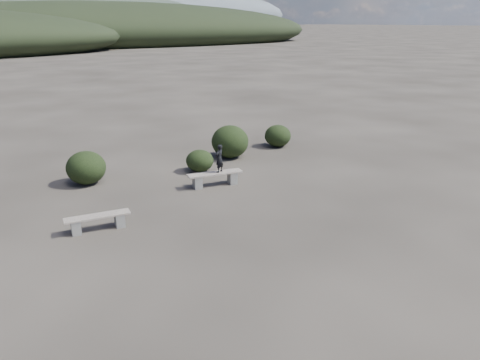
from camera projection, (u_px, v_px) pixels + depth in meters
ground at (296, 269)px, 11.14m from camera, size 1200.00×1200.00×0.00m
bench_left at (98, 221)px, 13.11m from camera, size 1.84×0.66×0.45m
bench_right at (215, 178)px, 16.64m from camera, size 2.03×0.82×0.50m
seated_person at (219, 158)px, 16.48m from camera, size 0.43×0.36×1.01m
shrub_b at (86, 168)px, 16.79m from camera, size 1.40×1.40×1.20m
shrub_c at (200, 161)px, 18.22m from camera, size 1.07×1.07×0.86m
shrub_d at (230, 142)px, 20.02m from camera, size 1.59×1.59×1.39m
shrub_e at (278, 136)px, 21.82m from camera, size 1.23×1.23×1.03m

